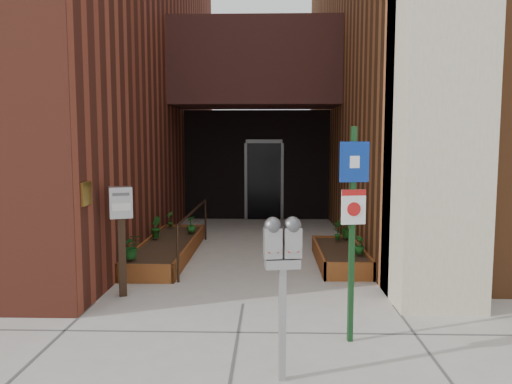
{
  "coord_description": "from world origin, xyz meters",
  "views": [
    {
      "loc": [
        0.36,
        -6.47,
        2.18
      ],
      "look_at": [
        0.13,
        1.8,
        1.32
      ],
      "focal_mm": 35.0,
      "sensor_mm": 36.0,
      "label": 1
    }
  ],
  "objects": [
    {
      "name": "shrub_right_a",
      "position": [
        1.85,
        1.7,
        0.45
      ],
      "size": [
        0.24,
        0.24,
        0.31
      ],
      "primitive_type": "imported",
      "rotation": [
        0.0,
        0.0,
        0.93
      ],
      "color": "#19591D",
      "rests_on": "planter_right"
    },
    {
      "name": "shrub_left_b",
      "position": [
        -1.85,
        2.99,
        0.5
      ],
      "size": [
        0.29,
        0.29,
        0.41
      ],
      "primitive_type": "imported",
      "rotation": [
        0.0,
        0.0,
        1.92
      ],
      "color": "#184F16",
      "rests_on": "planter_left"
    },
    {
      "name": "planter_left",
      "position": [
        -1.55,
        2.7,
        0.13
      ],
      "size": [
        0.9,
        3.6,
        0.3
      ],
      "color": "brown",
      "rests_on": "ground"
    },
    {
      "name": "shrub_left_c",
      "position": [
        -1.25,
        3.57,
        0.47
      ],
      "size": [
        0.26,
        0.26,
        0.33
      ],
      "primitive_type": "imported",
      "rotation": [
        0.0,
        0.0,
        4.06
      ],
      "color": "#1A5B1B",
      "rests_on": "planter_left"
    },
    {
      "name": "sign_post",
      "position": [
        1.24,
        -1.21,
        1.43
      ],
      "size": [
        0.32,
        0.1,
        2.32
      ],
      "color": "#153B1A",
      "rests_on": "ground"
    },
    {
      "name": "shrub_left_d",
      "position": [
        -1.8,
        4.18,
        0.47
      ],
      "size": [
        0.26,
        0.26,
        0.35
      ],
      "primitive_type": "imported",
      "rotation": [
        0.0,
        0.0,
        5.41
      ],
      "color": "#205117",
      "rests_on": "planter_left"
    },
    {
      "name": "shrub_right_c",
      "position": [
        1.85,
        3.06,
        0.49
      ],
      "size": [
        0.47,
        0.47,
        0.37
      ],
      "primitive_type": "imported",
      "rotation": [
        0.0,
        0.0,
        3.96
      ],
      "color": "#1C5B1A",
      "rests_on": "planter_right"
    },
    {
      "name": "planter_right",
      "position": [
        1.6,
        2.2,
        0.13
      ],
      "size": [
        0.8,
        2.2,
        0.3
      ],
      "color": "brown",
      "rests_on": "ground"
    },
    {
      "name": "shrub_left_a",
      "position": [
        -1.85,
        1.29,
        0.5
      ],
      "size": [
        0.45,
        0.45,
        0.39
      ],
      "primitive_type": "imported",
      "rotation": [
        0.0,
        0.0,
        0.33
      ],
      "color": "#19571C",
      "rests_on": "planter_left"
    },
    {
      "name": "handrail",
      "position": [
        -1.05,
        2.65,
        0.75
      ],
      "size": [
        0.04,
        3.34,
        0.9
      ],
      "color": "black",
      "rests_on": "ground"
    },
    {
      "name": "shrub_right_b",
      "position": [
        1.65,
        2.87,
        0.49
      ],
      "size": [
        0.21,
        0.21,
        0.38
      ],
      "primitive_type": "imported",
      "rotation": [
        0.0,
        0.0,
        3.06
      ],
      "color": "#1C5C1A",
      "rests_on": "planter_right"
    },
    {
      "name": "payment_dropbox",
      "position": [
        -1.7,
        0.31,
        1.11
      ],
      "size": [
        0.37,
        0.32,
        1.54
      ],
      "color": "black",
      "rests_on": "ground"
    },
    {
      "name": "parking_meter",
      "position": [
        0.47,
        -2.11,
        1.17
      ],
      "size": [
        0.35,
        0.18,
        1.51
      ],
      "color": "#98979A",
      "rests_on": "ground"
    },
    {
      "name": "ground",
      "position": [
        0.0,
        0.0,
        0.0
      ],
      "size": [
        80.0,
        80.0,
        0.0
      ],
      "primitive_type": "plane",
      "color": "#9E9991",
      "rests_on": "ground"
    },
    {
      "name": "architecture",
      "position": [
        -0.18,
        6.89,
        4.98
      ],
      "size": [
        20.0,
        14.6,
        10.0
      ],
      "color": "maroon",
      "rests_on": "ground"
    }
  ]
}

